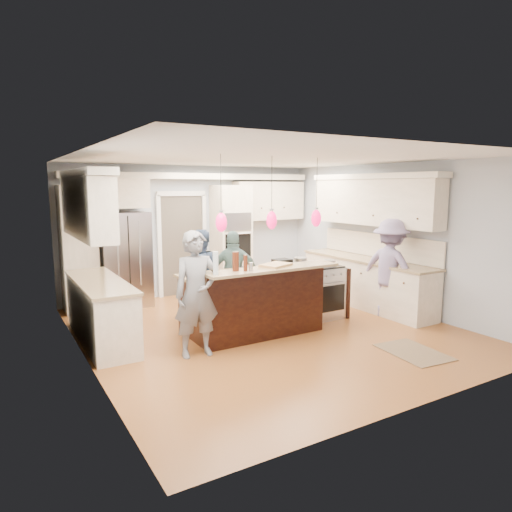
{
  "coord_description": "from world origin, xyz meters",
  "views": [
    {
      "loc": [
        -3.75,
        -5.98,
        2.28
      ],
      "look_at": [
        0.0,
        0.35,
        1.15
      ],
      "focal_mm": 32.0,
      "sensor_mm": 36.0,
      "label": 1
    }
  ],
  "objects": [
    {
      "name": "right_counter_run",
      "position": [
        2.44,
        0.3,
        1.06
      ],
      "size": [
        0.64,
        3.1,
        2.51
      ],
      "color": "#F5E3C7",
      "rests_on": "ground"
    },
    {
      "name": "person_range_side",
      "position": [
        2.25,
        -0.46,
        0.86
      ],
      "size": [
        0.85,
        1.22,
        1.73
      ],
      "primitive_type": "imported",
      "rotation": [
        0.0,
        0.0,
        1.77
      ],
      "color": "gray",
      "rests_on": "ground"
    },
    {
      "name": "water_bottle",
      "position": [
        -1.2,
        -0.62,
        1.28
      ],
      "size": [
        0.09,
        0.09,
        0.31
      ],
      "primitive_type": "cylinder",
      "rotation": [
        0.0,
        0.0,
        -0.27
      ],
      "color": "silver",
      "rests_on": "kitchen_island"
    },
    {
      "name": "beer_bottle_a",
      "position": [
        -0.72,
        -0.59,
        1.23
      ],
      "size": [
        0.07,
        0.07,
        0.23
      ],
      "primitive_type": "cylinder",
      "rotation": [
        0.0,
        0.0,
        0.35
      ],
      "color": "#461B0C",
      "rests_on": "kitchen_island"
    },
    {
      "name": "beer_bottle_b",
      "position": [
        -0.85,
        -0.52,
        1.25
      ],
      "size": [
        0.08,
        0.08,
        0.27
      ],
      "primitive_type": "cylinder",
      "rotation": [
        0.0,
        0.0,
        0.29
      ],
      "color": "#461B0C",
      "rests_on": "kitchen_island"
    },
    {
      "name": "floor_rug",
      "position": [
        1.2,
        -1.91,
        0.01
      ],
      "size": [
        0.75,
        1.02,
        0.01
      ],
      "primitive_type": "cube",
      "rotation": [
        0.0,
        0.0,
        -0.1
      ],
      "color": "brown",
      "rests_on": "ground"
    },
    {
      "name": "back_upper_cabinets",
      "position": [
        -0.75,
        2.76,
        1.67
      ],
      "size": [
        5.3,
        0.61,
        2.54
      ],
      "color": "#F5E3C7",
      "rests_on": "ground"
    },
    {
      "name": "person_far_left",
      "position": [
        -0.62,
        1.24,
        0.77
      ],
      "size": [
        0.85,
        0.72,
        1.54
      ],
      "primitive_type": "imported",
      "rotation": [
        0.0,
        0.0,
        3.35
      ],
      "color": "#334564",
      "rests_on": "ground"
    },
    {
      "name": "cutting_board",
      "position": [
        -0.14,
        -0.47,
        1.14
      ],
      "size": [
        0.52,
        0.45,
        0.03
      ],
      "primitive_type": "cube",
      "rotation": [
        0.0,
        0.0,
        0.38
      ],
      "color": "tan",
      "rests_on": "kitchen_island"
    },
    {
      "name": "person_bar_end",
      "position": [
        -1.41,
        -0.47,
        0.85
      ],
      "size": [
        0.65,
        0.46,
        1.7
      ],
      "primitive_type": "imported",
      "rotation": [
        0.0,
        0.0,
        -0.09
      ],
      "color": "slate",
      "rests_on": "ground"
    },
    {
      "name": "left_cabinets",
      "position": [
        -2.44,
        0.8,
        1.06
      ],
      "size": [
        0.64,
        2.3,
        2.51
      ],
      "color": "#F5E3C7",
      "rests_on": "ground"
    },
    {
      "name": "island_range",
      "position": [
        1.16,
        0.15,
        0.46
      ],
      "size": [
        0.82,
        0.71,
        0.92
      ],
      "color": "#B7B7BC",
      "rests_on": "ground"
    },
    {
      "name": "oven_column",
      "position": [
        0.75,
        2.67,
        1.15
      ],
      "size": [
        0.72,
        0.69,
        2.3
      ],
      "color": "#F5E3C7",
      "rests_on": "ground"
    },
    {
      "name": "refrigerator",
      "position": [
        -1.55,
        2.64,
        0.9
      ],
      "size": [
        0.9,
        0.7,
        1.8
      ],
      "primitive_type": "cube",
      "color": "#B7B7BC",
      "rests_on": "ground"
    },
    {
      "name": "drink_can",
      "position": [
        -0.65,
        -0.61,
        1.18
      ],
      "size": [
        0.07,
        0.07,
        0.11
      ],
      "primitive_type": "cylinder",
      "rotation": [
        0.0,
        0.0,
        -0.22
      ],
      "color": "#B7B7BC",
      "rests_on": "kitchen_island"
    },
    {
      "name": "ground_plane",
      "position": [
        0.0,
        0.0,
        0.0
      ],
      "size": [
        6.0,
        6.0,
        0.0
      ],
      "primitive_type": "plane",
      "color": "#AD642F",
      "rests_on": "ground"
    },
    {
      "name": "kitchen_island",
      "position": [
        -0.25,
        0.07,
        0.49
      ],
      "size": [
        2.1,
        1.46,
        1.12
      ],
      "color": "black",
      "rests_on": "ground"
    },
    {
      "name": "pot_large",
      "position": [
        0.89,
        0.34,
        0.99
      ],
      "size": [
        0.23,
        0.23,
        0.13
      ],
      "primitive_type": "cylinder",
      "color": "#B7B7BC",
      "rests_on": "island_range"
    },
    {
      "name": "pendant_lights",
      "position": [
        -0.25,
        -0.51,
        1.8
      ],
      "size": [
        1.75,
        0.15,
        1.03
      ],
      "color": "black",
      "rests_on": "ground"
    },
    {
      "name": "beer_bottle_c",
      "position": [
        -0.83,
        -0.52,
        1.25
      ],
      "size": [
        0.08,
        0.08,
        0.27
      ],
      "primitive_type": "cylinder",
      "rotation": [
        0.0,
        0.0,
        0.28
      ],
      "color": "#461B0C",
      "rests_on": "kitchen_island"
    },
    {
      "name": "room_shell",
      "position": [
        0.0,
        0.0,
        1.82
      ],
      "size": [
        5.54,
        6.04,
        2.72
      ],
      "color": "#B2BCC6",
      "rests_on": "ground"
    },
    {
      "name": "person_far_right",
      "position": [
        -0.14,
        0.85,
        0.76
      ],
      "size": [
        0.97,
        0.75,
        1.53
      ],
      "primitive_type": "imported",
      "rotation": [
        0.0,
        0.0,
        2.65
      ],
      "color": "slate",
      "rests_on": "ground"
    },
    {
      "name": "pot_small",
      "position": [
        1.29,
        0.04,
        0.97
      ],
      "size": [
        0.2,
        0.2,
        0.1
      ],
      "primitive_type": "cylinder",
      "color": "#B7B7BC",
      "rests_on": "island_range"
    }
  ]
}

